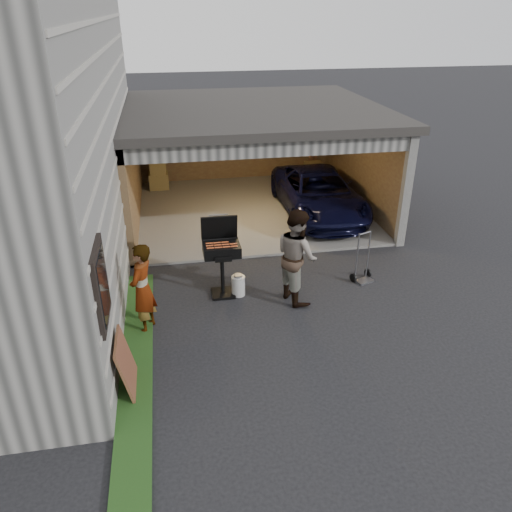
# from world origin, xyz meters

# --- Properties ---
(ground) EXTENTS (80.00, 80.00, 0.00)m
(ground) POSITION_xyz_m (0.00, 0.00, 0.00)
(ground) COLOR black
(ground) RESTS_ON ground
(groundcover_strip) EXTENTS (0.50, 8.00, 0.06)m
(groundcover_strip) POSITION_xyz_m (-2.25, -1.00, 0.03)
(groundcover_strip) COLOR #193814
(groundcover_strip) RESTS_ON ground
(garage) EXTENTS (6.80, 6.30, 2.90)m
(garage) POSITION_xyz_m (0.76, 6.79, 1.87)
(garage) COLOR #605E59
(garage) RESTS_ON ground
(minivan) EXTENTS (2.00, 4.25, 1.17)m
(minivan) POSITION_xyz_m (2.50, 5.77, 0.59)
(minivan) COLOR black
(minivan) RESTS_ON ground
(woman) EXTENTS (0.60, 0.72, 1.68)m
(woman) POSITION_xyz_m (-2.10, 1.05, 0.84)
(woman) COLOR #9AA7C1
(woman) RESTS_ON ground
(man) EXTENTS (0.93, 1.07, 1.88)m
(man) POSITION_xyz_m (0.80, 1.62, 0.94)
(man) COLOR #51271F
(man) RESTS_ON ground
(bbq_grill) EXTENTS (0.71, 0.63, 1.59)m
(bbq_grill) POSITION_xyz_m (-0.60, 2.04, 0.95)
(bbq_grill) COLOR black
(bbq_grill) RESTS_ON ground
(propane_tank) EXTENTS (0.32, 0.32, 0.41)m
(propane_tank) POSITION_xyz_m (-0.30, 1.94, 0.21)
(propane_tank) COLOR silver
(propane_tank) RESTS_ON ground
(plywood_panel) EXTENTS (0.23, 0.83, 0.91)m
(plywood_panel) POSITION_xyz_m (-2.34, -0.50, 0.46)
(plywood_panel) COLOR brown
(plywood_panel) RESTS_ON ground
(hand_truck) EXTENTS (0.50, 0.45, 1.11)m
(hand_truck) POSITION_xyz_m (2.37, 2.05, 0.21)
(hand_truck) COLOR gray
(hand_truck) RESTS_ON ground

